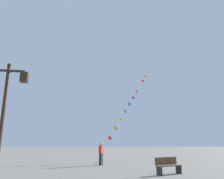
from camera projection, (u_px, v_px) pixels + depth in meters
The scene contains 5 objects.
ground_plane at pixel (75, 161), 20.27m from camera, with size 160.00×160.00×0.00m, color gray.
twin_lantern_lamp_post at pixel (5, 99), 8.09m from camera, with size 1.52×0.28×4.74m.
kite_train at pixel (131, 101), 24.54m from camera, with size 8.33×9.99×11.94m.
kite_flyer at pixel (101, 153), 16.58m from camera, with size 0.47×0.60×1.71m.
park_bench at pixel (168, 166), 11.63m from camera, with size 1.65×1.00×0.89m.
Camera 1 is at (0.29, -1.63, 1.65)m, focal length 33.92 mm.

